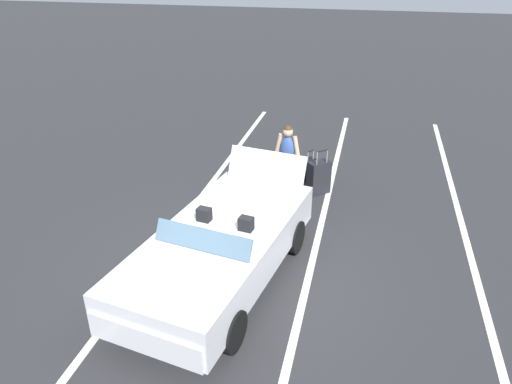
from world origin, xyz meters
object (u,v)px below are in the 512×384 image
convertible_car (214,257)px  traveler_person (287,158)px  suitcase_medium_bright (281,170)px  suitcase_large_black (318,177)px  duffel_bag (253,183)px  suitcase_small_carryon (308,169)px

convertible_car → traveler_person: size_ratio=2.65×
suitcase_medium_bright → traveler_person: size_ratio=0.61×
suitcase_large_black → duffel_bag: (0.18, -1.43, -0.21)m
suitcase_small_carryon → traveler_person: traveler_person is taller
convertible_car → duffel_bag: bearing=-166.3°
duffel_bag → traveler_person: (0.22, 0.79, 0.77)m
convertible_car → suitcase_large_black: 3.91m
suitcase_large_black → suitcase_medium_bright: bearing=28.6°
duffel_bag → traveler_person: size_ratio=0.41×
suitcase_medium_bright → traveler_person: 0.97m
convertible_car → suitcase_large_black: convertible_car is taller
convertible_car → suitcase_medium_bright: bearing=-174.5°
suitcase_small_carryon → duffel_bag: bearing=71.3°
convertible_car → suitcase_small_carryon: size_ratio=5.91×
convertible_car → duffel_bag: size_ratio=6.49×
convertible_car → suitcase_medium_bright: convertible_car is taller
suitcase_small_carryon → traveler_person: 1.29m
suitcase_medium_bright → duffel_bag: (0.49, -0.54, -0.16)m
suitcase_small_carryon → suitcase_medium_bright: bearing=65.3°
convertible_car → suitcase_medium_bright: 4.05m
suitcase_large_black → convertible_car: bearing=120.3°
convertible_car → traveler_person: (-3.32, 0.53, 0.34)m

